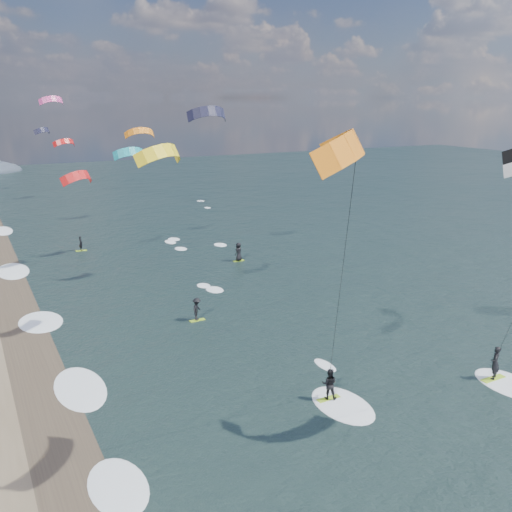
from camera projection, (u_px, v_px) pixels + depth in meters
name	position (u px, v px, depth m)	size (l,w,h in m)	color
ground	(418.00, 495.00, 22.59)	(260.00, 260.00, 0.00)	black
wet_sand_strip	(61.00, 445.00, 25.78)	(3.00, 240.00, 0.00)	#382D23
kitesurfer_near_b	(349.00, 246.00, 22.48)	(6.89, 9.24, 14.70)	#98C723
far_kitesurfers	(196.00, 273.00, 48.26)	(13.80, 24.20, 1.83)	#98C723
bg_kite_field	(101.00, 133.00, 63.81)	(14.45, 71.89, 7.72)	black
shoreline_surf	(69.00, 393.00, 30.37)	(2.40, 79.40, 0.11)	white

